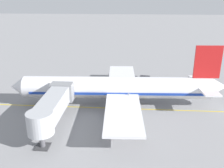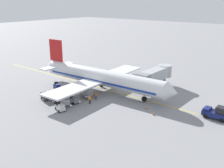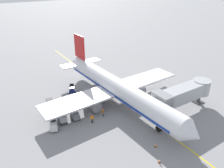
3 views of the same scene
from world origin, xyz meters
TOP-DOWN VIEW (x-y plane):
  - ground_plane at (0.00, 0.00)m, footprint 400.00×400.00m
  - gate_lead_in_line at (0.00, 0.00)m, footprint 0.24×80.00m
  - parked_airliner at (1.46, 0.07)m, footprint 30.22×37.32m
  - jet_bridge at (-7.29, 9.03)m, footprint 13.08×3.50m
  - baggage_tug_lead at (15.09, 1.72)m, footprint 1.91×2.74m
  - baggage_tug_trailing at (10.82, 0.77)m, footprint 1.60×2.65m
  - baggage_tug_spare at (7.25, -8.69)m, footprint 2.08×2.77m
  - baggage_cart_front at (13.08, 0.61)m, footprint 1.68×2.98m
  - baggage_cart_second_in_train at (12.89, -2.38)m, footprint 1.68×2.98m
  - baggage_cart_third_in_train at (13.35, -5.12)m, footprint 1.68×2.98m
  - ground_crew_wing_walker at (6.36, 2.92)m, footprint 0.41×0.69m
  - ground_crew_loader at (8.95, 3.65)m, footprint 0.73×0.31m
  - safety_cone_nose_left at (3.84, 13.99)m, footprint 0.36×0.36m
  - safety_cone_nose_right at (5.53, 16.56)m, footprint 0.36×0.36m

SIDE VIEW (x-z plane):
  - ground_plane at x=0.00m, z-range 0.00..0.00m
  - gate_lead_in_line at x=0.00m, z-range 0.00..0.01m
  - safety_cone_nose_left at x=3.84m, z-range -0.01..0.58m
  - safety_cone_nose_right at x=5.53m, z-range -0.01..0.58m
  - baggage_tug_lead at x=15.09m, z-range -0.10..1.52m
  - baggage_tug_trailing at x=10.82m, z-range -0.10..1.52m
  - baggage_tug_spare at x=7.25m, z-range -0.10..1.52m
  - baggage_cart_front at x=13.08m, z-range 0.16..1.74m
  - baggage_cart_second_in_train at x=12.89m, z-range 0.16..1.74m
  - baggage_cart_third_in_train at x=13.35m, z-range 0.16..1.74m
  - ground_crew_wing_walker at x=6.36m, z-range 0.11..1.80m
  - ground_crew_loader at x=8.95m, z-range 0.11..1.80m
  - parked_airliner at x=1.46m, z-range -2.13..8.50m
  - jet_bridge at x=-7.29m, z-range 0.96..5.94m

